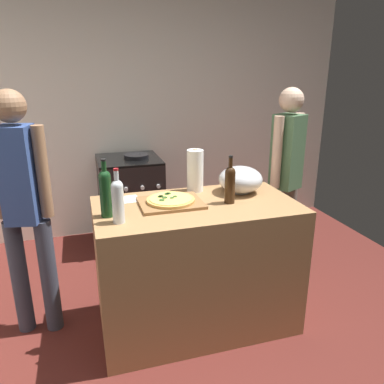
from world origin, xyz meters
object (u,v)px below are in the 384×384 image
(paper_towel_roll, at_px, (195,171))
(wine_bottle_green, at_px, (118,199))
(pizza, at_px, (171,200))
(stove, at_px, (131,201))
(person_in_red, at_px, (285,174))
(wine_bottle_amber, at_px, (106,191))
(wine_bottle_clear, at_px, (230,183))
(mixing_bowl, at_px, (240,180))
(person_in_stripes, at_px, (24,204))

(paper_towel_roll, distance_m, wine_bottle_green, 0.73)
(pizza, relative_size, wine_bottle_green, 0.98)
(paper_towel_roll, bearing_deg, stove, 105.49)
(paper_towel_roll, xyz_separation_m, person_in_red, (0.82, 0.17, -0.14))
(wine_bottle_amber, relative_size, person_in_red, 0.22)
(stove, xyz_separation_m, person_in_red, (1.15, -0.99, 0.45))
(wine_bottle_clear, bearing_deg, wine_bottle_green, -170.15)
(wine_bottle_green, xyz_separation_m, stove, (0.27, 1.59, -0.58))
(paper_towel_roll, distance_m, wine_bottle_clear, 0.34)
(wine_bottle_clear, bearing_deg, person_in_red, 34.52)
(paper_towel_roll, relative_size, stove, 0.32)
(wine_bottle_green, bearing_deg, pizza, 30.54)
(mixing_bowl, xyz_separation_m, wine_bottle_green, (-0.88, -0.31, 0.05))
(mixing_bowl, relative_size, person_in_stripes, 0.19)
(mixing_bowl, height_order, wine_bottle_green, wine_bottle_green)
(wine_bottle_amber, xyz_separation_m, stove, (0.32, 1.47, -0.60))
(pizza, bearing_deg, mixing_bowl, 10.67)
(mixing_bowl, relative_size, stove, 0.33)
(person_in_red, bearing_deg, wine_bottle_amber, -161.78)
(pizza, relative_size, paper_towel_roll, 1.03)
(paper_towel_roll, height_order, person_in_stripes, person_in_stripes)
(paper_towel_roll, xyz_separation_m, wine_bottle_amber, (-0.64, -0.32, 0.01))
(person_in_stripes, bearing_deg, stove, 55.64)
(mixing_bowl, relative_size, wine_bottle_clear, 0.98)
(wine_bottle_clear, bearing_deg, stove, 107.48)
(wine_bottle_green, height_order, stove, wine_bottle_green)
(mixing_bowl, distance_m, person_in_red, 0.61)
(paper_towel_roll, xyz_separation_m, stove, (-0.32, 1.16, -0.59))
(pizza, bearing_deg, person_in_red, 20.21)
(mixing_bowl, xyz_separation_m, paper_towel_roll, (-0.29, 0.12, 0.05))
(person_in_stripes, bearing_deg, pizza, -12.21)
(mixing_bowl, height_order, paper_towel_roll, paper_towel_roll)
(paper_towel_roll, distance_m, person_in_red, 0.85)
(person_in_stripes, bearing_deg, mixing_bowl, -3.78)
(wine_bottle_amber, bearing_deg, paper_towel_roll, 26.20)
(pizza, distance_m, person_in_stripes, 0.92)
(mixing_bowl, height_order, wine_bottle_amber, wine_bottle_amber)
(stove, bearing_deg, paper_towel_roll, -74.51)
(stove, bearing_deg, wine_bottle_clear, -72.52)
(wine_bottle_amber, bearing_deg, wine_bottle_green, -63.74)
(paper_towel_roll, height_order, wine_bottle_clear, wine_bottle_clear)
(mixing_bowl, xyz_separation_m, person_in_stripes, (-1.43, 0.09, -0.06))
(wine_bottle_amber, bearing_deg, pizza, 12.83)
(wine_bottle_amber, distance_m, wine_bottle_clear, 0.78)
(wine_bottle_clear, bearing_deg, person_in_stripes, 167.78)
(pizza, bearing_deg, wine_bottle_clear, -12.22)
(wine_bottle_clear, distance_m, stove, 1.64)
(mixing_bowl, xyz_separation_m, wine_bottle_amber, (-0.94, -0.19, 0.06))
(mixing_bowl, relative_size, wine_bottle_amber, 0.88)
(paper_towel_roll, xyz_separation_m, wine_bottle_clear, (0.14, -0.30, -0.01))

